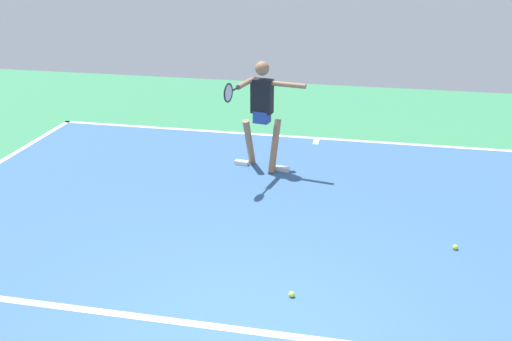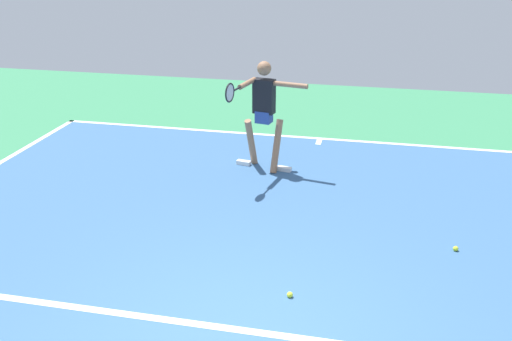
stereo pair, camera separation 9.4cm
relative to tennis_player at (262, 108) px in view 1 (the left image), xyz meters
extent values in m
cube|color=white|center=(-0.75, -1.74, -1.04)|extent=(10.57, 0.10, 0.01)
cube|color=white|center=(-0.75, 4.30, -1.04)|extent=(7.93, 0.10, 0.01)
cube|color=white|center=(-0.75, -1.54, -1.04)|extent=(0.10, 0.30, 0.01)
cylinder|color=#9E7051|center=(-0.22, 0.01, -0.63)|extent=(0.18, 0.40, 0.87)
cube|color=white|center=(-0.36, 0.03, -1.01)|extent=(0.25, 0.14, 0.07)
cylinder|color=#9E7051|center=(0.22, -0.08, -0.63)|extent=(0.18, 0.40, 0.87)
cube|color=white|center=(0.36, -0.11, -1.01)|extent=(0.25, 0.14, 0.07)
cube|color=#2D4799|center=(0.00, -0.04, -0.15)|extent=(0.28, 0.24, 0.20)
cube|color=black|center=(0.00, -0.04, 0.19)|extent=(0.37, 0.24, 0.56)
sphere|color=#9E7051|center=(0.00, -0.04, 0.64)|extent=(0.23, 0.23, 0.23)
cylinder|color=#9E7051|center=(-0.44, 0.05, 0.42)|extent=(0.56, 0.18, 0.08)
cylinder|color=#9E7051|center=(0.22, 0.21, 0.45)|extent=(0.18, 0.56, 0.08)
cylinder|color=black|center=(0.29, 0.59, 0.45)|extent=(0.07, 0.22, 0.03)
torus|color=black|center=(0.34, 0.83, 0.45)|extent=(0.08, 0.29, 0.29)
cylinder|color=silver|center=(0.34, 0.83, 0.45)|extent=(0.05, 0.24, 0.25)
sphere|color=#CCE033|center=(-1.05, 3.62, -1.01)|extent=(0.07, 0.07, 0.07)
sphere|color=#CCE033|center=(-2.91, 2.18, -1.01)|extent=(0.07, 0.07, 0.07)
camera|label=1|loc=(-1.77, 9.03, 2.65)|focal=41.41mm
camera|label=2|loc=(-1.86, 9.01, 2.65)|focal=41.41mm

